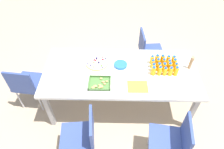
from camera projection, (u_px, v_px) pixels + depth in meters
name	position (u px, v px, depth m)	size (l,w,h in m)	color
ground_plane	(119.00, 103.00, 3.27)	(12.00, 12.00, 0.00)	tan
party_table	(120.00, 74.00, 2.78)	(2.11, 0.95, 0.74)	silver
chair_far_right	(83.00, 135.00, 2.34)	(0.44, 0.44, 0.83)	#33478C
chair_far_left	(173.00, 140.00, 2.30)	(0.45, 0.45, 0.83)	#33478C
chair_near_left	(148.00, 49.00, 3.45)	(0.43, 0.43, 0.83)	#33478C
chair_end	(27.00, 84.00, 2.90)	(0.44, 0.44, 0.83)	#33478C
juice_bottle_0	(173.00, 60.00, 2.80)	(0.06, 0.06, 0.13)	#FAAC14
juice_bottle_1	(168.00, 60.00, 2.80)	(0.06, 0.06, 0.14)	#F9AE14
juice_bottle_2	(162.00, 59.00, 2.80)	(0.06, 0.06, 0.15)	#FAAD14
juice_bottle_3	(157.00, 59.00, 2.80)	(0.06, 0.06, 0.15)	#FAAC14
juice_bottle_4	(152.00, 60.00, 2.81)	(0.05, 0.05, 0.13)	#F9AE14
juice_bottle_5	(174.00, 63.00, 2.75)	(0.06, 0.06, 0.15)	#FAAE14
juice_bottle_6	(169.00, 64.00, 2.74)	(0.05, 0.05, 0.13)	#F9AD14
juice_bottle_7	(164.00, 63.00, 2.75)	(0.05, 0.05, 0.14)	#FAAC14
juice_bottle_8	(158.00, 63.00, 2.74)	(0.05, 0.05, 0.15)	#F9AC14
juice_bottle_9	(153.00, 64.00, 2.75)	(0.05, 0.05, 0.13)	#FAAD14
juice_bottle_10	(176.00, 68.00, 2.69)	(0.05, 0.05, 0.15)	#F9AD14
juice_bottle_11	(169.00, 67.00, 2.69)	(0.06, 0.06, 0.15)	#FAAC14
juice_bottle_12	(164.00, 67.00, 2.69)	(0.06, 0.06, 0.14)	#FAAD14
juice_bottle_13	(159.00, 67.00, 2.70)	(0.06, 0.06, 0.14)	#F9AC14
juice_bottle_14	(153.00, 68.00, 2.70)	(0.06, 0.06, 0.13)	#FAAD14
juice_bottle_15	(176.00, 71.00, 2.64)	(0.06, 0.06, 0.15)	#FAAC14
juice_bottle_16	(171.00, 71.00, 2.64)	(0.06, 0.06, 0.14)	#F9AE14
juice_bottle_17	(165.00, 71.00, 2.65)	(0.05, 0.05, 0.13)	#FAAE14
juice_bottle_18	(160.00, 71.00, 2.64)	(0.05, 0.05, 0.15)	#F9AE14
juice_bottle_19	(153.00, 71.00, 2.65)	(0.06, 0.06, 0.14)	#F9AC14
fruit_pizza	(97.00, 62.00, 2.84)	(0.33, 0.33, 0.05)	tan
snack_tray	(100.00, 84.00, 2.56)	(0.28, 0.24, 0.04)	#477238
plate_stack	(121.00, 65.00, 2.80)	(0.19, 0.19, 0.03)	blue
napkin_stack	(64.00, 84.00, 2.56)	(0.15, 0.15, 0.01)	white
cardboard_tube	(191.00, 63.00, 2.71)	(0.04, 0.04, 0.20)	#9E7A56
paper_folder	(138.00, 87.00, 2.54)	(0.26, 0.20, 0.01)	yellow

